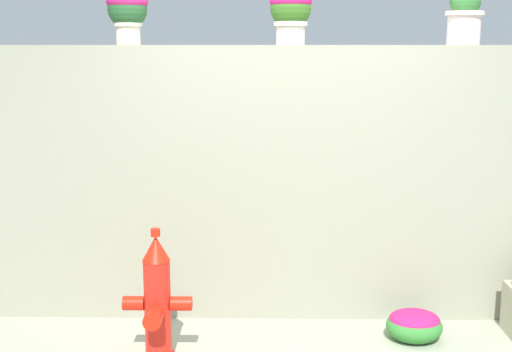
# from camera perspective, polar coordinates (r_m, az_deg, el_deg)

# --- Properties ---
(stone_wall) EXTENTS (5.44, 0.34, 2.05)m
(stone_wall) POSITION_cam_1_polar(r_m,az_deg,el_deg) (5.14, 3.06, -0.56)
(stone_wall) COLOR gray
(stone_wall) RESTS_ON ground
(potted_plant_1) EXTENTS (0.30, 0.30, 0.40)m
(potted_plant_1) POSITION_cam_1_polar(r_m,az_deg,el_deg) (5.16, -10.77, 13.58)
(potted_plant_1) COLOR beige
(potted_plant_1) RESTS_ON stone_wall
(potted_plant_2) EXTENTS (0.31, 0.31, 0.41)m
(potted_plant_2) POSITION_cam_1_polar(r_m,az_deg,el_deg) (5.04, 2.94, 13.79)
(potted_plant_2) COLOR beige
(potted_plant_2) RESTS_ON stone_wall
(potted_plant_3) EXTENTS (0.27, 0.27, 0.41)m
(potted_plant_3) POSITION_cam_1_polar(r_m,az_deg,el_deg) (5.19, 17.16, 13.02)
(potted_plant_3) COLOR silver
(potted_plant_3) RESTS_ON stone_wall
(fire_hydrant) EXTENTS (0.45, 0.36, 0.90)m
(fire_hydrant) POSITION_cam_1_polar(r_m,az_deg,el_deg) (4.52, -8.31, -10.50)
(fire_hydrant) COLOR red
(fire_hydrant) RESTS_ON ground
(flower_bush_left) EXTENTS (0.40, 0.36, 0.22)m
(flower_bush_left) POSITION_cam_1_polar(r_m,az_deg,el_deg) (5.02, 13.18, -12.05)
(flower_bush_left) COLOR #358133
(flower_bush_left) RESTS_ON ground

